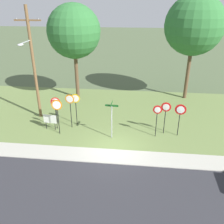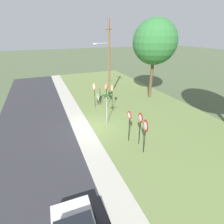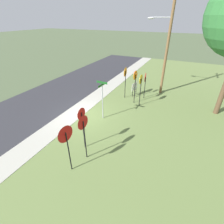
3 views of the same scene
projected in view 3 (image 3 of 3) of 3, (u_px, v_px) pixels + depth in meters
name	position (u px, v px, depth m)	size (l,w,h in m)	color
ground_plane	(84.00, 115.00, 12.93)	(160.00, 160.00, 0.00)	#4C5B3D
road_asphalt	(38.00, 103.00, 14.70)	(44.00, 6.40, 0.01)	#2D2D33
sidewalk_strip	(75.00, 113.00, 13.21)	(44.00, 1.60, 0.06)	#ADAA9E
grass_median	(162.00, 136.00, 10.71)	(44.00, 12.00, 0.04)	olive
stop_sign_near_left	(135.00, 80.00, 13.71)	(0.72, 0.12, 2.84)	black
stop_sign_near_right	(145.00, 80.00, 14.77)	(0.76, 0.13, 2.34)	black
stop_sign_far_left	(141.00, 84.00, 13.32)	(0.74, 0.10, 2.68)	black
stop_sign_far_center	(125.00, 76.00, 14.64)	(0.80, 0.11, 2.83)	black
stop_sign_far_right	(135.00, 79.00, 14.85)	(0.61, 0.14, 2.52)	black
yield_sign_near_left	(66.00, 138.00, 7.38)	(0.81, 0.18, 2.59)	black
yield_sign_near_right	(82.00, 119.00, 8.83)	(0.66, 0.11, 2.56)	black
yield_sign_far_left	(83.00, 127.00, 8.09)	(0.74, 0.12, 2.60)	black
street_name_post	(102.00, 97.00, 11.68)	(0.96, 0.82, 2.86)	#9EA0A8
utility_pole	(167.00, 39.00, 14.28)	(2.10, 2.11, 9.12)	brown
notice_board	(135.00, 87.00, 15.75)	(1.10, 0.17, 1.25)	black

